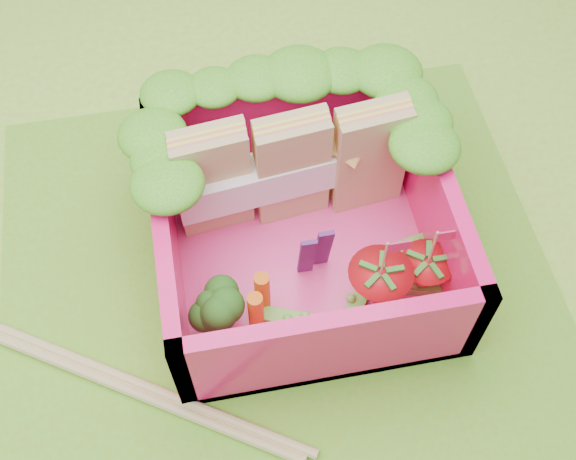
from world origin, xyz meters
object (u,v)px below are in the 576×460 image
(bento_box, at_px, (303,225))
(strawberry_left, at_px, (378,288))
(sandwich_stack, at_px, (293,168))
(strawberry_right, at_px, (424,274))
(broccoli, at_px, (211,304))
(chopsticks, at_px, (58,357))

(bento_box, xyz_separation_m, strawberry_left, (0.27, -0.34, -0.08))
(sandwich_stack, distance_m, strawberry_right, 0.77)
(broccoli, relative_size, strawberry_left, 0.59)
(bento_box, relative_size, sandwich_stack, 1.16)
(bento_box, relative_size, strawberry_left, 2.47)
(broccoli, relative_size, chopsticks, 0.15)
(bento_box, bearing_deg, strawberry_left, -51.35)
(chopsticks, bearing_deg, broccoli, 1.99)
(bento_box, distance_m, strawberry_left, 0.44)
(sandwich_stack, xyz_separation_m, strawberry_left, (0.27, -0.61, -0.15))
(chopsticks, bearing_deg, strawberry_left, -0.50)
(sandwich_stack, height_order, broccoli, sandwich_stack)
(strawberry_left, relative_size, chopsticks, 0.25)
(broccoli, height_order, strawberry_left, strawberry_left)
(broccoli, height_order, chopsticks, broccoli)
(broccoli, bearing_deg, sandwich_stack, 50.72)
(bento_box, distance_m, broccoli, 0.56)
(strawberry_left, xyz_separation_m, chopsticks, (-1.44, 0.01, -0.18))
(chopsticks, bearing_deg, strawberry_right, 0.95)
(sandwich_stack, bearing_deg, strawberry_left, -66.47)
(chopsticks, bearing_deg, bento_box, 15.63)
(strawberry_left, height_order, chopsticks, strawberry_left)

